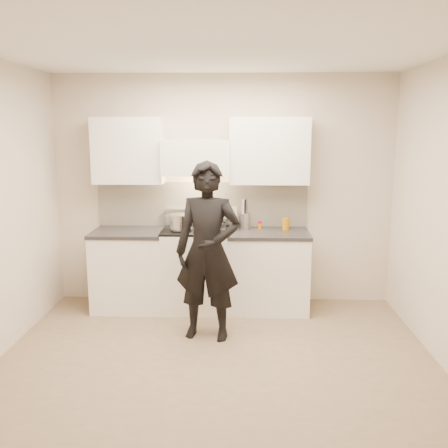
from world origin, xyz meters
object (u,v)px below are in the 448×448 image
(stove, at_px, (196,269))
(person, at_px, (208,252))
(utensil_crock, at_px, (245,220))
(counter_right, at_px, (268,270))
(wok, at_px, (214,217))

(stove, bearing_deg, person, -77.02)
(utensil_crock, height_order, person, person)
(stove, bearing_deg, counter_right, 0.00)
(counter_right, relative_size, utensil_crock, 2.62)
(stove, relative_size, wok, 1.99)
(wok, bearing_deg, person, -90.59)
(counter_right, bearing_deg, stove, -180.00)
(counter_right, relative_size, person, 0.52)
(counter_right, height_order, person, person)
(wok, xyz_separation_m, utensil_crock, (0.36, 0.01, -0.04))
(person, bearing_deg, wok, 99.03)
(stove, bearing_deg, wok, 35.90)
(counter_right, distance_m, utensil_crock, 0.65)
(person, bearing_deg, counter_right, 61.72)
(utensil_crock, bearing_deg, counter_right, -30.26)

